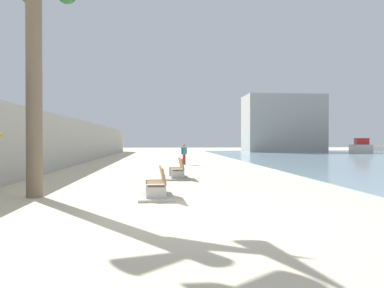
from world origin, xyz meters
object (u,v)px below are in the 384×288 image
at_px(bench_far, 177,174).
at_px(person_walking, 184,153).
at_px(bench_near, 156,190).
at_px(palm_tree, 33,15).
at_px(boat_mid_bay, 361,147).

bearing_deg(bench_far, person_walking, 84.41).
bearing_deg(bench_near, palm_tree, 175.76).
relative_size(bench_far, boat_mid_bay, 0.41).
height_order(bench_far, person_walking, person_walking).
relative_size(palm_tree, bench_near, 3.66).
relative_size(palm_tree, person_walking, 5.19).
bearing_deg(bench_far, boat_mid_bay, 48.71).
bearing_deg(palm_tree, person_walking, 68.95).
distance_m(person_walking, boat_mid_bay, 33.09).
bearing_deg(boat_mid_bay, bench_far, -131.29).
distance_m(palm_tree, boat_mid_bay, 47.87).
xyz_separation_m(palm_tree, boat_mid_bay, (31.51, 35.69, -4.98)).
distance_m(bench_near, bench_far, 5.63).
bearing_deg(person_walking, bench_near, -96.91).
bearing_deg(person_walking, bench_far, -95.59).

